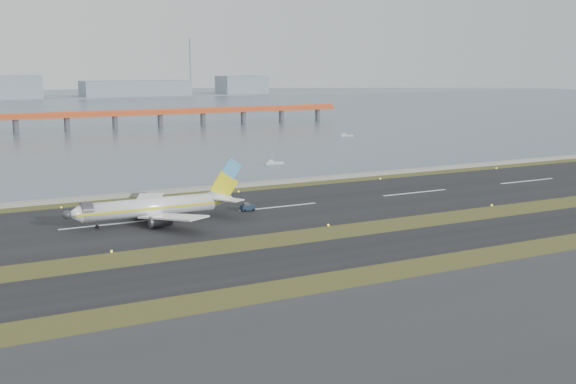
# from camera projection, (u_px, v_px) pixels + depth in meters

# --- Properties ---
(ground) EXTENTS (1000.00, 1000.00, 0.00)m
(ground) POSITION_uv_depth(u_px,v_px,m) (348.00, 234.00, 142.31)
(ground) COLOR #364719
(ground) RESTS_ON ground
(apron_strip) EXTENTS (1000.00, 50.00, 0.10)m
(apron_strip) POSITION_uv_depth(u_px,v_px,m) (576.00, 319.00, 94.55)
(apron_strip) COLOR #2F2F31
(apron_strip) RESTS_ON ground
(taxiway_strip) EXTENTS (1000.00, 18.00, 0.10)m
(taxiway_strip) POSITION_uv_depth(u_px,v_px,m) (384.00, 247.00, 131.89)
(taxiway_strip) COLOR black
(taxiway_strip) RESTS_ON ground
(runway_strip) EXTENTS (1000.00, 45.00, 0.10)m
(runway_strip) POSITION_uv_depth(u_px,v_px,m) (278.00, 207.00, 168.35)
(runway_strip) COLOR black
(runway_strip) RESTS_ON ground
(seawall) EXTENTS (1000.00, 2.50, 1.00)m
(seawall) POSITION_uv_depth(u_px,v_px,m) (227.00, 186.00, 194.31)
(seawall) COLOR gray
(seawall) RESTS_ON ground
(bay_water) EXTENTS (1400.00, 800.00, 1.30)m
(bay_water) POSITION_uv_depth(u_px,v_px,m) (15.00, 108.00, 541.66)
(bay_water) COLOR #485B67
(bay_water) RESTS_ON ground
(red_pier) EXTENTS (260.00, 5.00, 10.20)m
(red_pier) POSITION_uv_depth(u_px,v_px,m) (115.00, 115.00, 367.36)
(red_pier) COLOR #B7471F
(red_pier) RESTS_ON ground
(far_shoreline) EXTENTS (1400.00, 80.00, 60.50)m
(far_shoreline) POSITION_uv_depth(u_px,v_px,m) (6.00, 93.00, 685.83)
(far_shoreline) COLOR gray
(far_shoreline) RESTS_ON ground
(airliner) EXTENTS (38.52, 32.89, 12.80)m
(airliner) POSITION_uv_depth(u_px,v_px,m) (156.00, 207.00, 151.44)
(airliner) COLOR white
(airliner) RESTS_ON ground
(pushback_tug) EXTENTS (3.05, 1.81, 1.95)m
(pushback_tug) POSITION_uv_depth(u_px,v_px,m) (247.00, 207.00, 163.71)
(pushback_tug) COLOR #142437
(pushback_tug) RESTS_ON ground
(workboat_near) EXTENTS (6.46, 3.07, 1.51)m
(workboat_near) POSITION_uv_depth(u_px,v_px,m) (274.00, 163.00, 240.49)
(workboat_near) COLOR silver
(workboat_near) RESTS_ON ground
(workboat_far) EXTENTS (6.25, 4.02, 1.45)m
(workboat_far) POSITION_uv_depth(u_px,v_px,m) (346.00, 135.00, 333.15)
(workboat_far) COLOR silver
(workboat_far) RESTS_ON ground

